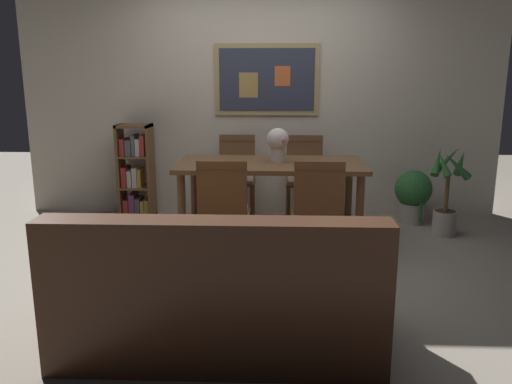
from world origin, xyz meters
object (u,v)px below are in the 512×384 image
Objects in this scene: dining_chair_far_left at (237,171)px; dining_table at (271,173)px; dining_chair_far_right at (305,172)px; bookshelf at (136,175)px; dining_chair_near_left at (224,206)px; leather_couch at (219,297)px; potted_ivy at (413,194)px; flower_vase at (278,142)px; dining_chair_near_right at (318,206)px; potted_palm at (446,198)px.

dining_table is at bearing -63.54° from dining_chair_far_left.
bookshelf is (-1.82, 0.09, -0.06)m from dining_chair_far_right.
dining_chair_near_left is 1.00× the size of dining_chair_far_right.
potted_ivy is at bearing 56.10° from leather_couch.
potted_ivy is at bearing 25.71° from flower_vase.
dining_chair_near_right reaches higher than leather_couch.
bookshelf is at bearing 152.91° from flower_vase.
dining_chair_near_right is 1.43m from dining_chair_far_right.
bookshelf is (-1.20, 2.72, 0.16)m from leather_couch.
bookshelf is 3.30× the size of flower_vase.
dining_table is 1.93× the size of potted_palm.
dining_table is 2.83× the size of potted_ivy.
dining_chair_near_right is (0.74, 0.01, 0.00)m from dining_chair_near_left.
potted_palm is at bearing -9.37° from bookshelf.
dining_table is 1.69m from bookshelf.
flower_vase is (-0.31, 0.73, 0.40)m from dining_chair_near_right.
dining_table is at bearing -154.34° from potted_ivy.
dining_table is 5.45× the size of flower_vase.
potted_palm is (0.21, -0.43, 0.06)m from potted_ivy.
potted_palm is (1.97, 2.19, 0.07)m from leather_couch.
leather_couch is at bearing -131.88° from potted_palm.
bookshelf is at bearing 178.15° from potted_ivy.
leather_couch is at bearing -103.25° from dining_chair_far_right.
flower_vase is at bearing 60.29° from dining_chair_near_left.
bookshelf reaches higher than potted_ivy.
dining_chair_near_left and dining_chair_near_right have the same top height.
potted_palm reaches higher than potted_ivy.
dining_chair_near_left is at bearing -142.33° from potted_ivy.
dining_chair_far_left is at bearing -3.71° from bookshelf.
dining_table is 1.69m from potted_ivy.
flower_vase reaches higher than potted_ivy.
leather_couch is 2.97m from bookshelf.
dining_chair_far_left is at bearing 178.49° from dining_chair_far_right.
dining_chair_near_left is 0.51× the size of leather_couch.
potted_palm is 1.75m from flower_vase.
dining_table is 0.81m from dining_chair_far_right.
dining_chair_far_left is 1.04× the size of potted_palm.
bookshelf is (-1.11, 1.53, -0.06)m from dining_chair_near_left.
flower_vase reaches higher than dining_chair_far_right.
potted_palm is (2.06, 1.00, -0.16)m from dining_chair_near_left.
dining_chair_near_left is 0.74m from dining_chair_near_right.
flower_vase is (-0.29, -0.69, 0.40)m from dining_chair_far_right.
dining_chair_far_left is 0.72m from dining_chair_far_right.
dining_chair_far_left and dining_chair_far_right have the same top height.
bookshelf is 1.17× the size of potted_palm.
potted_palm is (3.17, -0.52, -0.10)m from bookshelf.
bookshelf reaches higher than leather_couch.
dining_chair_near_right is 2.39m from bookshelf.
dining_chair_far_right is 1.16m from potted_ivy.
dining_chair_far_left is 2.66m from leather_couch.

